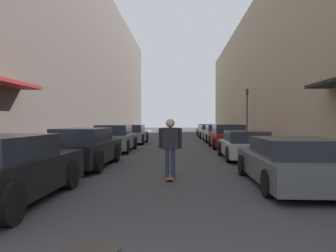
{
  "coord_description": "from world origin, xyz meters",
  "views": [
    {
      "loc": [
        0.33,
        -1.29,
        1.63
      ],
      "look_at": [
        -0.19,
        12.7,
        1.4
      ],
      "focal_mm": 35.0,
      "sensor_mm": 36.0,
      "label": 1
    }
  ],
  "objects_px": {
    "parked_car_left_1": "(84,148)",
    "skateboarder": "(170,142)",
    "parked_car_right_2": "(228,137)",
    "parked_car_left_2": "(115,139)",
    "parked_car_right_4": "(210,132)",
    "parked_car_left_3": "(132,134)",
    "traffic_light": "(247,109)",
    "manhole_cover": "(93,249)",
    "parked_car_right_1": "(245,145)",
    "parked_car_right_3": "(217,134)",
    "parked_car_right_5": "(206,130)",
    "parked_car_right_0": "(291,162)"
  },
  "relations": [
    {
      "from": "parked_car_left_2",
      "to": "manhole_cover",
      "type": "height_order",
      "value": "parked_car_left_2"
    },
    {
      "from": "parked_car_left_2",
      "to": "parked_car_right_2",
      "type": "distance_m",
      "value": 6.77
    },
    {
      "from": "parked_car_right_1",
      "to": "traffic_light",
      "type": "xyz_separation_m",
      "value": [
        2.35,
        11.21,
        1.94
      ]
    },
    {
      "from": "parked_car_right_5",
      "to": "skateboarder",
      "type": "relative_size",
      "value": 2.55
    },
    {
      "from": "parked_car_right_4",
      "to": "parked_car_left_3",
      "type": "bearing_deg",
      "value": -130.73
    },
    {
      "from": "parked_car_right_3",
      "to": "manhole_cover",
      "type": "height_order",
      "value": "parked_car_right_3"
    },
    {
      "from": "parked_car_left_2",
      "to": "manhole_cover",
      "type": "bearing_deg",
      "value": -79.72
    },
    {
      "from": "parked_car_left_2",
      "to": "parked_car_right_3",
      "type": "distance_m",
      "value": 9.94
    },
    {
      "from": "traffic_light",
      "to": "parked_car_left_2",
      "type": "bearing_deg",
      "value": -137.21
    },
    {
      "from": "parked_car_right_3",
      "to": "manhole_cover",
      "type": "distance_m",
      "value": 21.26
    },
    {
      "from": "parked_car_right_2",
      "to": "parked_car_right_4",
      "type": "distance_m",
      "value": 10.88
    },
    {
      "from": "parked_car_left_1",
      "to": "parked_car_right_2",
      "type": "xyz_separation_m",
      "value": [
        6.21,
        8.3,
        0.01
      ]
    },
    {
      "from": "parked_car_left_3",
      "to": "parked_car_right_3",
      "type": "relative_size",
      "value": 1.07
    },
    {
      "from": "parked_car_right_4",
      "to": "parked_car_right_5",
      "type": "distance_m",
      "value": 5.68
    },
    {
      "from": "parked_car_right_2",
      "to": "skateboarder",
      "type": "height_order",
      "value": "skateboarder"
    },
    {
      "from": "parked_car_left_1",
      "to": "skateboarder",
      "type": "relative_size",
      "value": 2.71
    },
    {
      "from": "parked_car_right_3",
      "to": "traffic_light",
      "type": "height_order",
      "value": "traffic_light"
    },
    {
      "from": "parked_car_left_1",
      "to": "parked_car_left_2",
      "type": "distance_m",
      "value": 5.92
    },
    {
      "from": "parked_car_left_3",
      "to": "parked_car_right_5",
      "type": "distance_m",
      "value": 14.38
    },
    {
      "from": "parked_car_left_2",
      "to": "parked_car_right_3",
      "type": "height_order",
      "value": "parked_car_left_2"
    },
    {
      "from": "parked_car_right_1",
      "to": "skateboarder",
      "type": "relative_size",
      "value": 2.52
    },
    {
      "from": "parked_car_right_0",
      "to": "parked_car_right_3",
      "type": "bearing_deg",
      "value": 89.89
    },
    {
      "from": "parked_car_right_5",
      "to": "parked_car_right_3",
      "type": "bearing_deg",
      "value": -89.98
    },
    {
      "from": "parked_car_right_3",
      "to": "skateboarder",
      "type": "relative_size",
      "value": 2.55
    },
    {
      "from": "parked_car_right_4",
      "to": "skateboarder",
      "type": "distance_m",
      "value": 21.75
    },
    {
      "from": "parked_car_left_2",
      "to": "traffic_light",
      "type": "xyz_separation_m",
      "value": [
        8.61,
        7.97,
        1.84
      ]
    },
    {
      "from": "traffic_light",
      "to": "parked_car_left_1",
      "type": "bearing_deg",
      "value": -121.43
    },
    {
      "from": "parked_car_left_1",
      "to": "skateboarder",
      "type": "xyz_separation_m",
      "value": [
        3.1,
        -2.36,
        0.37
      ]
    },
    {
      "from": "parked_car_right_0",
      "to": "parked_car_right_2",
      "type": "height_order",
      "value": "parked_car_right_2"
    },
    {
      "from": "parked_car_right_1",
      "to": "skateboarder",
      "type": "bearing_deg",
      "value": -121.09
    },
    {
      "from": "parked_car_left_2",
      "to": "parked_car_right_4",
      "type": "bearing_deg",
      "value": 64.82
    },
    {
      "from": "parked_car_left_3",
      "to": "parked_car_right_2",
      "type": "xyz_separation_m",
      "value": [
        6.33,
        -3.64,
        0.02
      ]
    },
    {
      "from": "parked_car_left_2",
      "to": "parked_car_right_4",
      "type": "distance_m",
      "value": 14.65
    },
    {
      "from": "parked_car_right_4",
      "to": "parked_car_right_0",
      "type": "bearing_deg",
      "value": -89.86
    },
    {
      "from": "parked_car_right_0",
      "to": "parked_car_right_5",
      "type": "bearing_deg",
      "value": 89.94
    },
    {
      "from": "parked_car_right_2",
      "to": "parked_car_right_5",
      "type": "bearing_deg",
      "value": 90.06
    },
    {
      "from": "parked_car_left_3",
      "to": "traffic_light",
      "type": "distance_m",
      "value": 9.02
    },
    {
      "from": "parked_car_right_1",
      "to": "parked_car_right_3",
      "type": "distance_m",
      "value": 10.91
    },
    {
      "from": "parked_car_right_1",
      "to": "skateboarder",
      "type": "xyz_separation_m",
      "value": [
        -3.04,
        -5.04,
        0.46
      ]
    },
    {
      "from": "parked_car_right_4",
      "to": "manhole_cover",
      "type": "relative_size",
      "value": 5.83
    },
    {
      "from": "parked_car_left_2",
      "to": "skateboarder",
      "type": "xyz_separation_m",
      "value": [
        3.22,
        -8.28,
        0.36
      ]
    },
    {
      "from": "parked_car_right_0",
      "to": "parked_car_left_3",
      "type": "bearing_deg",
      "value": 112.76
    },
    {
      "from": "parked_car_right_4",
      "to": "traffic_light",
      "type": "distance_m",
      "value": 6.11
    },
    {
      "from": "parked_car_right_2",
      "to": "skateboarder",
      "type": "distance_m",
      "value": 11.11
    },
    {
      "from": "parked_car_right_1",
      "to": "parked_car_right_3",
      "type": "xyz_separation_m",
      "value": [
        0.06,
        10.91,
        0.06
      ]
    },
    {
      "from": "parked_car_left_3",
      "to": "parked_car_right_3",
      "type": "bearing_deg",
      "value": 14.6
    },
    {
      "from": "parked_car_right_2",
      "to": "parked_car_left_1",
      "type": "bearing_deg",
      "value": -126.81
    },
    {
      "from": "parked_car_left_3",
      "to": "parked_car_right_2",
      "type": "height_order",
      "value": "parked_car_right_2"
    },
    {
      "from": "parked_car_right_1",
      "to": "parked_car_right_2",
      "type": "xyz_separation_m",
      "value": [
        0.07,
        5.62,
        0.09
      ]
    },
    {
      "from": "parked_car_right_0",
      "to": "parked_car_right_3",
      "type": "distance_m",
      "value": 16.63
    }
  ]
}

